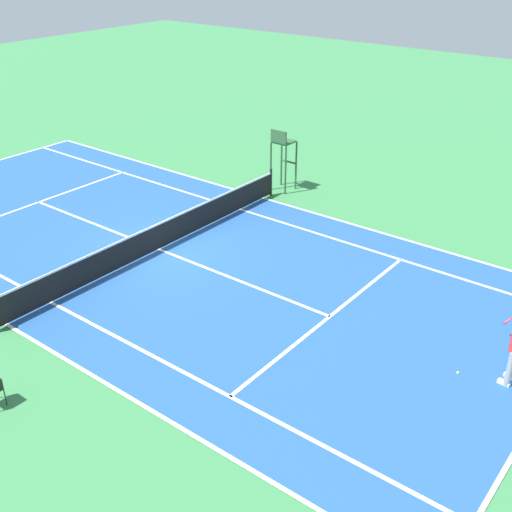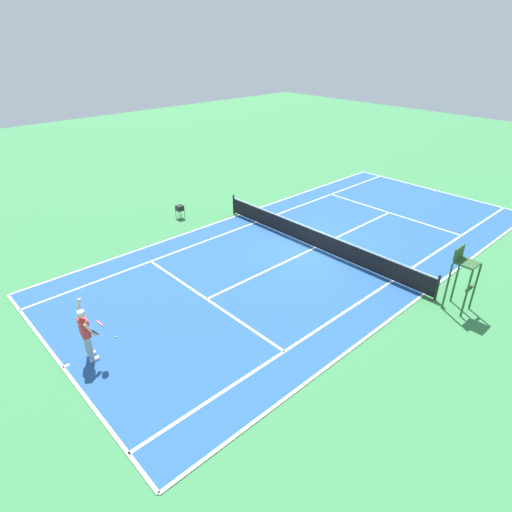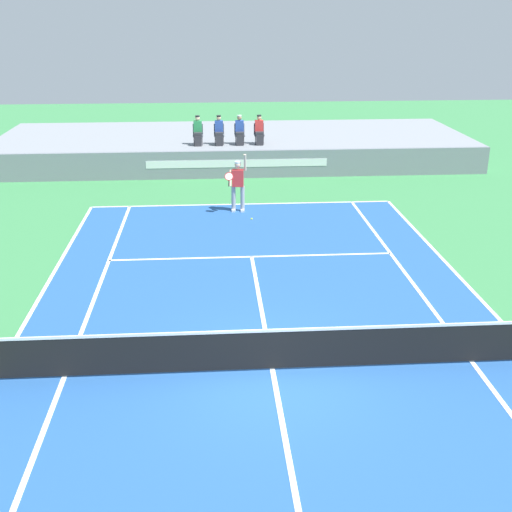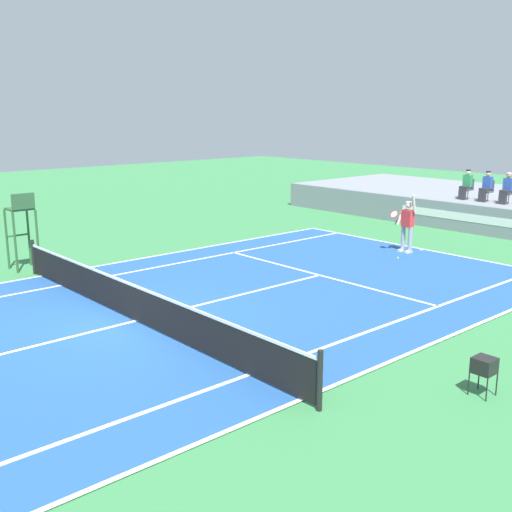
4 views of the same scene
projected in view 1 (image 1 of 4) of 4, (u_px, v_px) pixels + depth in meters
The scene contains 5 objects.
ground_plane at pixel (160, 250), 20.41m from camera, with size 80.00×80.00×0.00m, color #387F47.
court at pixel (159, 250), 20.41m from camera, with size 11.08×23.88×0.03m.
net at pixel (158, 235), 20.17m from camera, with size 11.98×0.10×1.07m.
tennis_ball at pixel (458, 373), 14.76m from camera, with size 0.07×0.07×0.07m, color #D1E533.
umpire_chair at pixel (283, 152), 24.37m from camera, with size 0.77×0.77×2.44m.
Camera 1 is at (12.46, 13.64, 9.22)m, focal length 44.84 mm.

